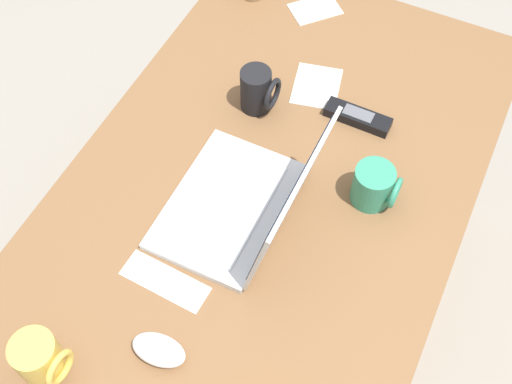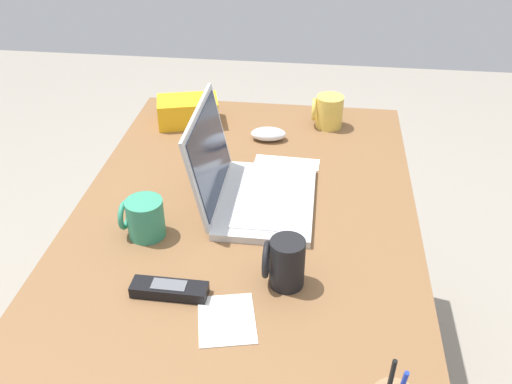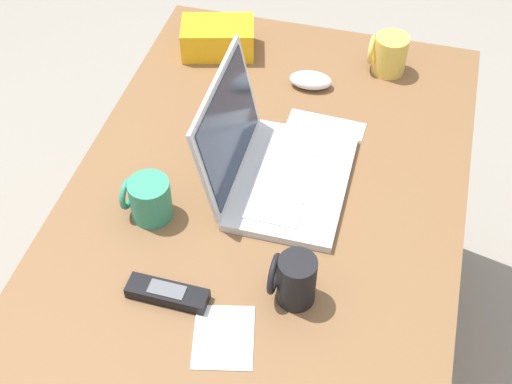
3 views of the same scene
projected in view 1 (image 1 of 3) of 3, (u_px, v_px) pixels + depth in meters
ground_plane at (264, 318)px, 2.00m from camera, size 6.00×6.00×0.00m
desk at (266, 264)px, 1.69m from camera, size 1.33×0.81×0.74m
laptop at (247, 204)px, 1.29m from camera, size 0.32×0.28×0.24m
computer_mouse at (159, 350)px, 1.16m from camera, size 0.07×0.11×0.04m
coffee_mug_white at (374, 186)px, 1.32m from camera, size 0.08×0.09×0.09m
coffee_mug_tall at (258, 90)px, 1.45m from camera, size 0.08×0.08×0.11m
coffee_mug_spare at (40, 358)px, 1.12m from camera, size 0.08×0.09×0.10m
cordless_phone at (358, 117)px, 1.46m from camera, size 0.05×0.15×0.03m
paper_note_near_laptop at (317, 86)px, 1.53m from camera, size 0.15×0.13×0.00m
paper_note_left at (315, 9)px, 1.67m from camera, size 0.15×0.14×0.00m
paper_note_right at (165, 281)px, 1.25m from camera, size 0.07×0.18×0.00m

